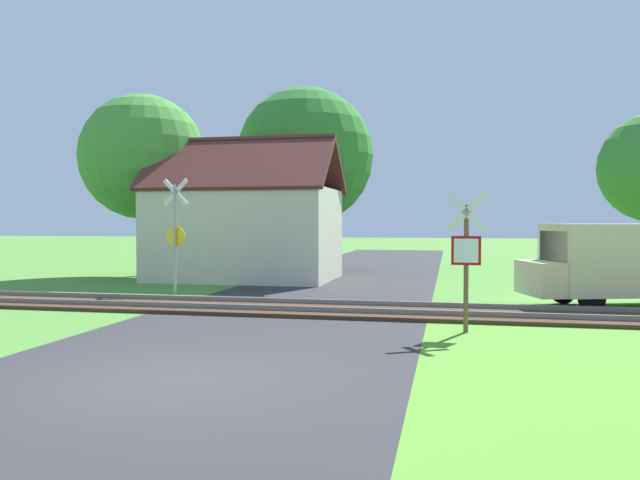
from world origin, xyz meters
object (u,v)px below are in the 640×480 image
(stop_sign_near, at_px, (466,253))
(mail_truck, at_px, (622,261))
(crossing_sign_far, at_px, (175,230))
(house, at_px, (246,230))
(tree_center, at_px, (305,156))
(tree_left, at_px, (143,157))

(stop_sign_near, height_order, mail_truck, stop_sign_near)
(crossing_sign_far, distance_m, house, 5.39)
(stop_sign_near, relative_size, tree_center, 0.34)
(stop_sign_near, bearing_deg, tree_center, -61.47)
(house, height_order, mail_truck, house)
(house, xyz_separation_m, mail_truck, (12.50, -5.64, -0.73))
(house, bearing_deg, tree_center, 76.71)
(tree_left, bearing_deg, crossing_sign_far, -54.79)
(tree_center, distance_m, tree_left, 7.49)
(house, height_order, tree_center, tree_center)
(house, distance_m, mail_truck, 13.74)
(tree_center, xyz_separation_m, mail_truck, (11.29, -10.76, -4.15))
(stop_sign_near, xyz_separation_m, tree_left, (-13.09, 11.18, 3.38))
(tree_center, relative_size, tree_left, 1.13)
(mail_truck, bearing_deg, house, 48.99)
(stop_sign_near, xyz_separation_m, crossing_sign_far, (-8.84, 5.16, 0.39))
(crossing_sign_far, distance_m, tree_left, 7.95)
(crossing_sign_far, bearing_deg, house, 89.31)
(stop_sign_near, distance_m, crossing_sign_far, 10.24)
(mail_truck, bearing_deg, tree_left, 53.26)
(house, distance_m, tree_left, 5.72)
(crossing_sign_far, xyz_separation_m, mail_truck, (13.05, -0.28, -0.80))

